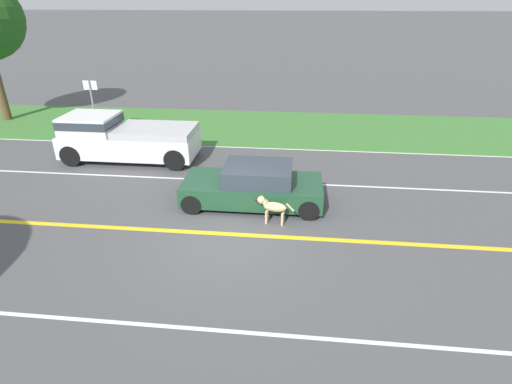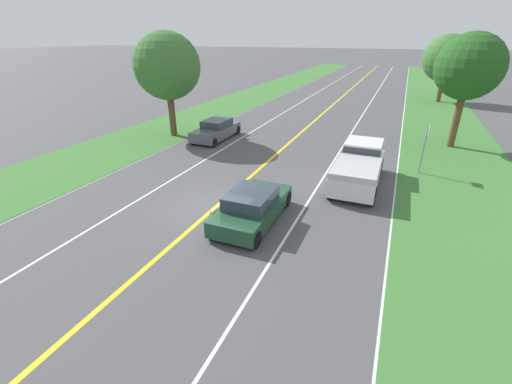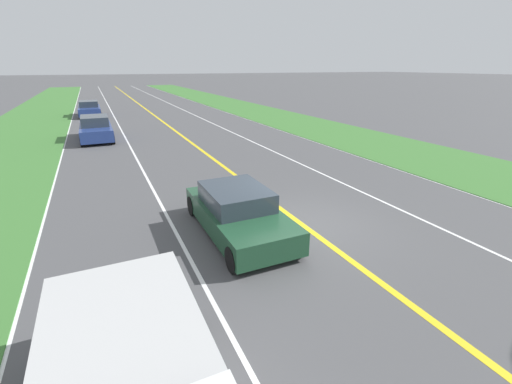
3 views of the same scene
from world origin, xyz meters
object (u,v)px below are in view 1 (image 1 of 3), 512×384
Objects in this scene: dog at (272,207)px; pickup_truck at (124,137)px; street_sign at (93,101)px; ego_car at (254,186)px.

dog is 7.58m from pickup_truck.
street_sign reaches higher than dog.
pickup_truck is 3.88m from street_sign.
street_sign is (6.13, 8.04, 1.00)m from ego_car.
ego_car is 1.67× the size of street_sign.
pickup_truck is (4.45, 6.13, 0.37)m from dog.
dog is (-1.16, -0.64, -0.07)m from ego_car.
ego_car is 0.82× the size of pickup_truck.
street_sign is (7.29, 8.68, 1.07)m from dog.
pickup_truck is 2.04× the size of street_sign.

